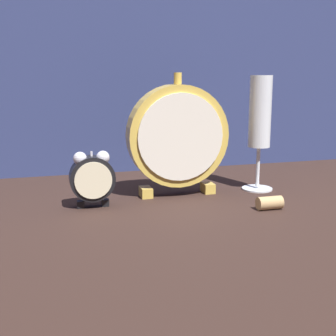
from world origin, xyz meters
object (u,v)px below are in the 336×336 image
wine_cork (270,203)px  champagne_flute (260,120)px  alarm_clock_twin_bell (92,177)px  mantel_clock_silver (178,137)px

wine_cork → champagne_flute: bearing=72.6°
alarm_clock_twin_bell → champagne_flute: (0.32, 0.03, 0.08)m
alarm_clock_twin_bell → wine_cork: bearing=-18.2°
alarm_clock_twin_bell → champagne_flute: 0.33m
mantel_clock_silver → champagne_flute: mantel_clock_silver is taller
mantel_clock_silver → wine_cork: (0.12, -0.13, -0.10)m
alarm_clock_twin_bell → wine_cork: (0.28, -0.09, -0.04)m
alarm_clock_twin_bell → mantel_clock_silver: mantel_clock_silver is taller
champagne_flute → wine_cork: size_ratio=5.16×
champagne_flute → wine_cork: 0.18m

